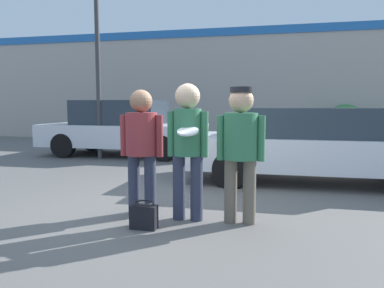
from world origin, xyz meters
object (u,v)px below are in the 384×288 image
person_left (141,141)px  street_lamp (104,22)px  person_right (241,142)px  parked_car_far (123,128)px  parked_car_near (317,145)px  handbag (144,216)px  person_middle_with_frisbee (188,140)px  shrub (345,125)px

person_left → street_lamp: size_ratio=0.28×
person_right → parked_car_far: bearing=125.5°
parked_car_near → handbag: parked_car_near is taller
person_middle_with_frisbee → shrub: bearing=70.7°
person_right → handbag: person_right is taller
parked_car_near → handbag: 3.83m
person_left → handbag: bearing=-67.8°
person_middle_with_frisbee → street_lamp: bearing=125.6°
person_left → street_lamp: (-2.66, 4.46, 2.54)m
street_lamp → handbag: bearing=-60.1°
person_left → shrub: 9.98m
parked_car_far → shrub: (6.43, 3.95, -0.04)m
parked_car_far → shrub: bearing=31.6°
person_middle_with_frisbee → shrub: 9.86m
person_left → person_right: size_ratio=0.99×
person_middle_with_frisbee → parked_car_near: bearing=57.4°
person_middle_with_frisbee → parked_car_far: person_middle_with_frisbee is taller
person_middle_with_frisbee → parked_car_far: size_ratio=0.37×
person_left → handbag: (0.23, -0.56, -0.79)m
person_left → person_right: 1.26m
person_left → parked_car_far: size_ratio=0.35×
person_middle_with_frisbee → person_right: 0.63m
person_left → parked_car_far: person_left is taller
person_left → handbag: 1.00m
person_middle_with_frisbee → handbag: (-0.40, -0.44, -0.82)m
person_left → street_lamp: 5.78m
parked_car_near → handbag: bearing=-124.1°
parked_car_near → street_lamp: bearing=159.4°
shrub → handbag: size_ratio=4.65×
person_right → handbag: (-1.03, -0.46, -0.81)m
person_middle_with_frisbee → parked_car_near: person_middle_with_frisbee is taller
street_lamp → shrub: 8.53m
person_middle_with_frisbee → handbag: person_middle_with_frisbee is taller
person_right → street_lamp: street_lamp is taller
parked_car_near → shrub: (1.53, 6.61, 0.03)m
person_left → parked_car_far: 5.82m
handbag → parked_car_near: bearing=55.9°
person_middle_with_frisbee → street_lamp: (-3.29, 4.58, 2.51)m
person_left → shrub: (3.89, 9.19, -0.23)m
person_left → person_right: bearing=-4.7°
street_lamp → person_middle_with_frisbee: bearing=-54.4°
shrub → person_right: bearing=-105.8°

